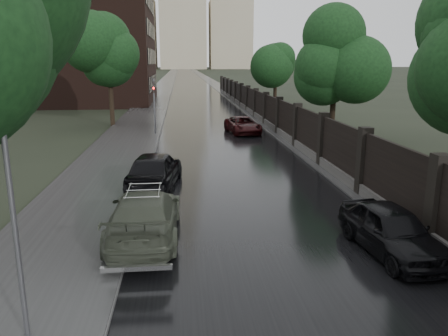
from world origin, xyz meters
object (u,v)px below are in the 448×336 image
at_px(tree_left_far, 109,60).
at_px(traffic_light, 154,102).
at_px(lamp_post, 12,209).
at_px(hatchback_left, 155,169).
at_px(car_right_far, 243,125).
at_px(volga_sedan, 145,215).
at_px(tree_right_b, 335,65).
at_px(tree_right_c, 276,63).
at_px(car_right_near, 392,230).

xyz_separation_m(tree_left_far, traffic_light, (3.70, -5.01, -2.84)).
distance_m(lamp_post, hatchback_left, 10.70).
xyz_separation_m(tree_left_far, hatchback_left, (4.40, -18.12, -4.46)).
xyz_separation_m(lamp_post, car_right_far, (7.44, 24.05, -2.06)).
relative_size(volga_sedan, hatchback_left, 1.09).
bearing_deg(tree_left_far, tree_right_b, -27.30).
distance_m(tree_left_far, tree_right_b, 17.45).
relative_size(lamp_post, car_right_far, 1.17).
height_order(tree_right_c, car_right_near, tree_right_c).
bearing_deg(traffic_light, tree_right_c, 51.82).
height_order(tree_right_c, car_right_far, tree_right_c).
bearing_deg(traffic_light, car_right_near, -69.73).
bearing_deg(car_right_near, hatchback_left, 128.11).
relative_size(lamp_post, car_right_near, 1.29).
height_order(tree_right_b, car_right_far, tree_right_b).
bearing_deg(tree_right_b, tree_left_far, 152.70).
distance_m(traffic_light, car_right_near, 21.73).
height_order(tree_right_c, volga_sedan, tree_right_c).
relative_size(lamp_post, traffic_light, 1.28).
height_order(traffic_light, car_right_far, traffic_light).
height_order(volga_sedan, hatchback_left, hatchback_left).
relative_size(tree_right_b, traffic_light, 1.75).
relative_size(tree_right_b, lamp_post, 1.37).
bearing_deg(tree_right_c, volga_sedan, -108.30).
distance_m(car_right_near, car_right_far, 20.91).
bearing_deg(tree_right_c, hatchback_left, -111.54).
height_order(tree_left_far, tree_right_c, tree_left_far).
xyz_separation_m(lamp_post, car_right_near, (8.60, 3.18, -2.00)).
xyz_separation_m(volga_sedan, hatchback_left, (0.00, 5.45, 0.06)).
height_order(tree_right_c, traffic_light, tree_right_c).
relative_size(tree_left_far, car_right_far, 1.69).
bearing_deg(traffic_light, tree_right_b, -14.24).
bearing_deg(car_right_far, hatchback_left, -119.71).
bearing_deg(tree_right_b, lamp_post, -122.18).
bearing_deg(tree_left_far, hatchback_left, -76.35).
distance_m(lamp_post, volga_sedan, 5.60).
bearing_deg(hatchback_left, tree_right_b, -130.08).
bearing_deg(hatchback_left, traffic_light, -79.39).
distance_m(tree_right_b, volga_sedan, 19.58).
xyz_separation_m(tree_right_c, car_right_near, (-4.30, -35.32, -4.28)).
xyz_separation_m(traffic_light, volga_sedan, (0.70, -18.56, -1.68)).
bearing_deg(car_right_near, tree_right_b, 70.81).
distance_m(tree_left_far, traffic_light, 6.84).
xyz_separation_m(tree_left_far, tree_right_c, (15.50, 10.00, -0.29)).
distance_m(tree_right_b, traffic_light, 12.44).
bearing_deg(hatchback_left, volga_sedan, 97.56).
relative_size(volga_sedan, car_right_near, 1.26).
xyz_separation_m(tree_left_far, tree_right_b, (15.50, -8.00, -0.29)).
height_order(tree_left_far, tree_right_b, tree_left_far).
relative_size(traffic_light, car_right_near, 1.01).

